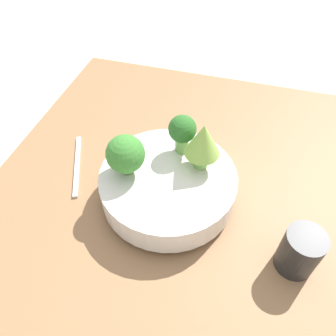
# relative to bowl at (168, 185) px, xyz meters

# --- Properties ---
(ground_plane) EXTENTS (6.00, 6.00, 0.00)m
(ground_plane) POSITION_rel_bowl_xyz_m (-0.04, 0.02, -0.08)
(ground_plane) COLOR beige
(table) EXTENTS (0.84, 0.80, 0.04)m
(table) POSITION_rel_bowl_xyz_m (-0.04, 0.02, -0.06)
(table) COLOR olive
(table) RESTS_ON ground_plane
(bowl) EXTENTS (0.26, 0.26, 0.07)m
(bowl) POSITION_rel_bowl_xyz_m (0.00, 0.00, 0.00)
(bowl) COLOR silver
(bowl) RESTS_ON table
(romanesco_piece_far) EXTENTS (0.07, 0.07, 0.10)m
(romanesco_piece_far) POSITION_rel_bowl_xyz_m (-0.04, 0.05, 0.09)
(romanesco_piece_far) COLOR #7AB256
(romanesco_piece_far) RESTS_ON bowl
(broccoli_floret_front) EXTENTS (0.07, 0.07, 0.08)m
(broccoli_floret_front) POSITION_rel_bowl_xyz_m (0.01, -0.08, 0.08)
(broccoli_floret_front) COLOR #609347
(broccoli_floret_front) RESTS_ON bowl
(broccoli_floret_left) EXTENTS (0.05, 0.05, 0.08)m
(broccoli_floret_left) POSITION_rel_bowl_xyz_m (-0.07, 0.01, 0.08)
(broccoli_floret_left) COLOR #7AB256
(broccoli_floret_left) RESTS_ON bowl
(cup) EXTENTS (0.07, 0.07, 0.09)m
(cup) POSITION_rel_bowl_xyz_m (0.08, 0.25, 0.00)
(cup) COLOR black
(cup) RESTS_ON table
(fork) EXTENTS (0.17, 0.08, 0.01)m
(fork) POSITION_rel_bowl_xyz_m (-0.03, -0.22, -0.04)
(fork) COLOR silver
(fork) RESTS_ON table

